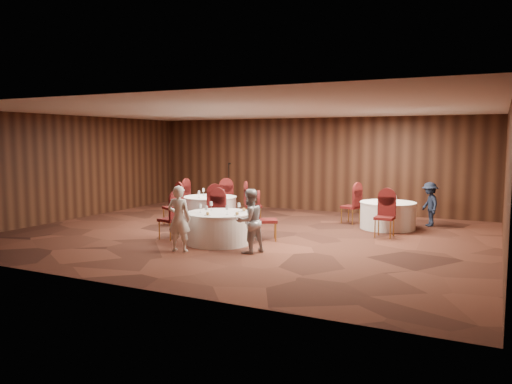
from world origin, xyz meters
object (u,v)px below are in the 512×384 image
at_px(table_right, 388,215).
at_px(man_c, 430,204).
at_px(table_main, 219,228).
at_px(woman_b, 250,221).
at_px(mic_stand, 229,197).
at_px(woman_a, 179,219).
at_px(table_left, 210,209).

bearing_deg(table_right, man_c, 42.68).
distance_m(table_main, woman_b, 1.30).
distance_m(table_main, mic_stand, 5.43).
bearing_deg(woman_a, table_main, -116.50).
distance_m(table_left, mic_stand, 2.19).
bearing_deg(table_right, woman_b, -115.60).
bearing_deg(table_main, man_c, 48.20).
relative_size(table_left, man_c, 1.28).
xyz_separation_m(table_left, table_right, (5.11, 1.03, 0.00)).
distance_m(table_right, mic_stand, 5.74).
bearing_deg(table_main, woman_b, -27.74).
bearing_deg(woman_b, table_right, -179.55).
relative_size(table_main, man_c, 1.24).
height_order(woman_a, man_c, woman_a).
xyz_separation_m(table_right, woman_b, (-2.08, -4.35, 0.32)).
height_order(table_left, table_right, same).
relative_size(table_main, mic_stand, 0.94).
xyz_separation_m(table_left, man_c, (6.09, 1.94, 0.25)).
height_order(mic_stand, man_c, mic_stand).
relative_size(mic_stand, woman_b, 1.19).
distance_m(table_right, man_c, 1.36).
xyz_separation_m(table_right, woman_a, (-3.54, -4.89, 0.35)).
height_order(table_left, man_c, man_c).
height_order(woman_b, man_c, woman_b).
height_order(table_main, table_left, same).
bearing_deg(woman_a, woman_b, -168.85).
xyz_separation_m(table_main, man_c, (4.18, 4.67, 0.25)).
bearing_deg(woman_a, man_c, -137.38).
distance_m(table_right, woman_a, 6.05).
height_order(mic_stand, woman_b, mic_stand).
distance_m(table_left, man_c, 6.40).
bearing_deg(table_left, woman_a, -67.92).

